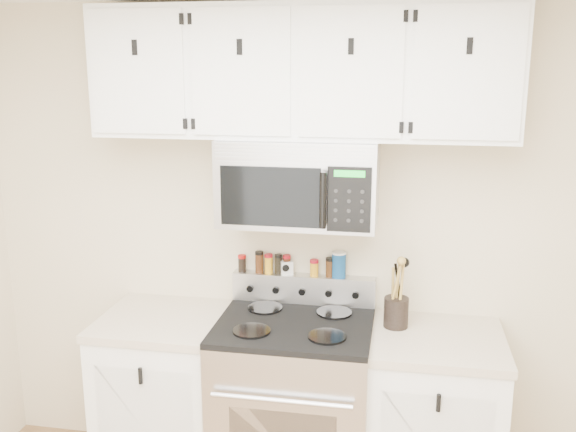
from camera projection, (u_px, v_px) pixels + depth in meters
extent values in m
cube|color=beige|center=(305.00, 246.00, 3.39)|extent=(3.50, 0.01, 2.50)
cube|color=#B7B7BA|center=(294.00, 412.00, 3.26)|extent=(0.76, 0.65, 0.92)
cube|color=black|center=(294.00, 325.00, 3.15)|extent=(0.76, 0.65, 0.03)
cube|color=#B7B7BA|center=(304.00, 288.00, 3.41)|extent=(0.76, 0.08, 0.15)
cylinder|color=black|center=(252.00, 331.00, 3.04)|extent=(0.18, 0.18, 0.01)
cylinder|color=black|center=(327.00, 337.00, 2.97)|extent=(0.18, 0.18, 0.01)
cylinder|color=black|center=(265.00, 308.00, 3.32)|extent=(0.18, 0.18, 0.01)
cylinder|color=black|center=(334.00, 313.00, 3.26)|extent=(0.18, 0.18, 0.01)
cube|color=white|center=(167.00, 401.00, 3.41)|extent=(0.62, 0.60, 0.88)
cube|color=tan|center=(164.00, 320.00, 3.31)|extent=(0.64, 0.62, 0.04)
cube|color=white|center=(432.00, 426.00, 3.17)|extent=(0.62, 0.60, 0.88)
cube|color=tan|center=(437.00, 340.00, 3.06)|extent=(0.64, 0.62, 0.04)
cube|color=#9E9EA3|center=(299.00, 181.00, 3.12)|extent=(0.76, 0.38, 0.42)
cube|color=#B7B7BA|center=(293.00, 152.00, 2.89)|extent=(0.73, 0.01, 0.08)
cube|color=black|center=(270.00, 197.00, 2.96)|extent=(0.47, 0.01, 0.28)
cube|color=black|center=(349.00, 200.00, 2.90)|extent=(0.20, 0.01, 0.30)
cylinder|color=black|center=(323.00, 200.00, 2.88)|extent=(0.03, 0.03, 0.26)
cube|color=white|center=(301.00, 72.00, 3.02)|extent=(2.00, 0.33, 0.62)
cube|color=white|center=(137.00, 72.00, 2.99)|extent=(0.46, 0.01, 0.57)
cube|color=black|center=(134.00, 47.00, 2.96)|extent=(0.02, 0.01, 0.07)
cube|color=white|center=(240.00, 72.00, 2.90)|extent=(0.46, 0.01, 0.57)
cube|color=black|center=(239.00, 47.00, 2.87)|extent=(0.03, 0.01, 0.07)
cube|color=white|center=(351.00, 73.00, 2.82)|extent=(0.46, 0.01, 0.57)
cube|color=black|center=(351.00, 46.00, 2.78)|extent=(0.03, 0.01, 0.07)
cube|color=white|center=(468.00, 73.00, 2.73)|extent=(0.46, 0.01, 0.57)
cube|color=black|center=(470.00, 46.00, 2.70)|extent=(0.02, 0.01, 0.07)
cylinder|color=black|center=(396.00, 312.00, 3.16)|extent=(0.12, 0.12, 0.15)
cylinder|color=olive|center=(397.00, 290.00, 3.13)|extent=(0.01, 0.01, 0.28)
cylinder|color=olive|center=(401.00, 289.00, 3.11)|extent=(0.01, 0.01, 0.30)
cylinder|color=olive|center=(393.00, 291.00, 3.15)|extent=(0.01, 0.01, 0.26)
cylinder|color=black|center=(399.00, 290.00, 3.15)|extent=(0.01, 0.01, 0.27)
cylinder|color=olive|center=(395.00, 290.00, 3.11)|extent=(0.01, 0.01, 0.29)
cube|color=silver|center=(287.00, 267.00, 3.40)|extent=(0.08, 0.07, 0.07)
cylinder|color=navy|center=(339.00, 265.00, 3.34)|extent=(0.07, 0.07, 0.13)
cylinder|color=white|center=(339.00, 253.00, 3.32)|extent=(0.07, 0.07, 0.01)
cylinder|color=black|center=(242.00, 265.00, 3.44)|extent=(0.04, 0.04, 0.08)
cylinder|color=#A10E0C|center=(242.00, 257.00, 3.43)|extent=(0.04, 0.04, 0.02)
cylinder|color=#432310|center=(259.00, 263.00, 3.42)|extent=(0.04, 0.04, 0.10)
cylinder|color=black|center=(259.00, 253.00, 3.40)|extent=(0.04, 0.04, 0.02)
cylinder|color=gold|center=(269.00, 265.00, 3.41)|extent=(0.04, 0.04, 0.09)
cylinder|color=maroon|center=(269.00, 256.00, 3.40)|extent=(0.04, 0.04, 0.02)
cylinder|color=black|center=(278.00, 265.00, 3.40)|extent=(0.04, 0.04, 0.09)
cylinder|color=black|center=(278.00, 256.00, 3.39)|extent=(0.04, 0.04, 0.02)
cylinder|color=#3A1B0E|center=(287.00, 266.00, 3.39)|extent=(0.04, 0.04, 0.09)
cylinder|color=maroon|center=(287.00, 257.00, 3.38)|extent=(0.04, 0.04, 0.02)
cylinder|color=orange|center=(314.00, 269.00, 3.37)|extent=(0.04, 0.04, 0.07)
cylinder|color=maroon|center=(314.00, 261.00, 3.36)|extent=(0.05, 0.05, 0.02)
cylinder|color=#41240F|center=(330.00, 269.00, 3.35)|extent=(0.04, 0.04, 0.09)
cylinder|color=black|center=(330.00, 259.00, 3.34)|extent=(0.04, 0.04, 0.02)
cylinder|color=#C49117|center=(338.00, 270.00, 3.35)|extent=(0.04, 0.04, 0.07)
cylinder|color=black|center=(338.00, 262.00, 3.34)|extent=(0.04, 0.04, 0.02)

